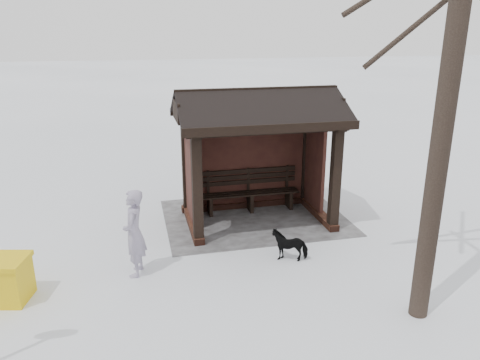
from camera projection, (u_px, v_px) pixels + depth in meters
name	position (u px, v px, depth m)	size (l,w,h in m)	color
ground	(257.00, 221.00, 10.95)	(120.00, 120.00, 0.00)	white
trampled_patch	(254.00, 217.00, 11.13)	(4.20, 3.20, 0.02)	gray
bus_shelter	(256.00, 128.00, 10.43)	(3.60, 2.40, 3.09)	#3B1D15
pedestrian	(134.00, 233.00, 8.35)	(0.59, 0.39, 1.62)	#9B92AB
dog	(290.00, 244.00, 9.09)	(0.32, 0.70, 0.59)	black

